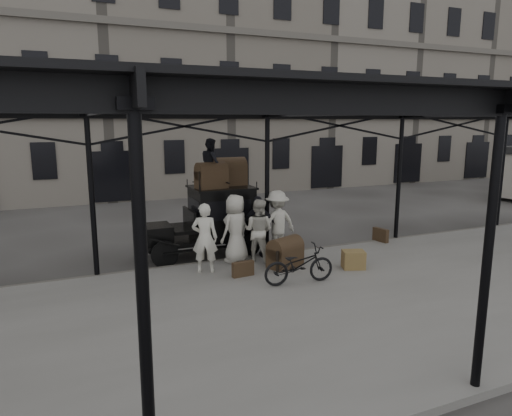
{
  "coord_description": "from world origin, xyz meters",
  "views": [
    {
      "loc": [
        -5.69,
        -10.39,
        4.19
      ],
      "look_at": [
        -0.54,
        1.6,
        1.7
      ],
      "focal_mm": 32.0,
      "sensor_mm": 36.0,
      "label": 1
    }
  ],
  "objects_px": {
    "porter_left": "(205,238)",
    "bicycle": "(299,265)",
    "steamer_trunk_roof_near": "(211,177)",
    "taxi": "(212,218)",
    "porter_official": "(258,227)",
    "steamer_trunk_platform": "(285,254)"
  },
  "relations": [
    {
      "from": "taxi",
      "to": "porter_official",
      "type": "bearing_deg",
      "value": -49.49
    },
    {
      "from": "porter_official",
      "to": "steamer_trunk_roof_near",
      "type": "height_order",
      "value": "steamer_trunk_roof_near"
    },
    {
      "from": "bicycle",
      "to": "steamer_trunk_roof_near",
      "type": "distance_m",
      "value": 4.13
    },
    {
      "from": "taxi",
      "to": "steamer_trunk_platform",
      "type": "relative_size",
      "value": 3.74
    },
    {
      "from": "porter_official",
      "to": "steamer_trunk_roof_near",
      "type": "xyz_separation_m",
      "value": [
        -1.13,
        0.98,
        1.43
      ]
    },
    {
      "from": "porter_official",
      "to": "steamer_trunk_roof_near",
      "type": "distance_m",
      "value": 2.07
    },
    {
      "from": "porter_left",
      "to": "steamer_trunk_platform",
      "type": "height_order",
      "value": "porter_left"
    },
    {
      "from": "taxi",
      "to": "porter_left",
      "type": "height_order",
      "value": "taxi"
    },
    {
      "from": "taxi",
      "to": "steamer_trunk_roof_near",
      "type": "bearing_deg",
      "value": -108.07
    },
    {
      "from": "porter_left",
      "to": "bicycle",
      "type": "distance_m",
      "value": 2.65
    },
    {
      "from": "porter_left",
      "to": "porter_official",
      "type": "distance_m",
      "value": 2.03
    },
    {
      "from": "porter_left",
      "to": "bicycle",
      "type": "bearing_deg",
      "value": 159.43
    },
    {
      "from": "taxi",
      "to": "porter_official",
      "type": "height_order",
      "value": "taxi"
    },
    {
      "from": "taxi",
      "to": "steamer_trunk_roof_near",
      "type": "height_order",
      "value": "steamer_trunk_roof_near"
    },
    {
      "from": "porter_left",
      "to": "bicycle",
      "type": "height_order",
      "value": "porter_left"
    },
    {
      "from": "porter_left",
      "to": "steamer_trunk_roof_near",
      "type": "bearing_deg",
      "value": -91.55
    },
    {
      "from": "bicycle",
      "to": "porter_left",
      "type": "bearing_deg",
      "value": 51.71
    },
    {
      "from": "steamer_trunk_roof_near",
      "to": "steamer_trunk_platform",
      "type": "xyz_separation_m",
      "value": [
        1.44,
        -2.16,
        -2.0
      ]
    },
    {
      "from": "porter_left",
      "to": "steamer_trunk_roof_near",
      "type": "distance_m",
      "value": 2.35
    },
    {
      "from": "taxi",
      "to": "bicycle",
      "type": "distance_m",
      "value": 3.93
    },
    {
      "from": "bicycle",
      "to": "taxi",
      "type": "bearing_deg",
      "value": 20.63
    },
    {
      "from": "porter_official",
      "to": "bicycle",
      "type": "bearing_deg",
      "value": 105.13
    }
  ]
}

